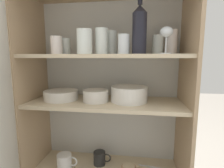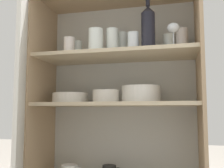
{
  "view_description": "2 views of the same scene",
  "coord_description": "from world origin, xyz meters",
  "px_view_note": "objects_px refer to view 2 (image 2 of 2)",
  "views": [
    {
      "loc": [
        0.18,
        -0.83,
        0.95
      ],
      "look_at": [
        0.04,
        0.17,
        0.8
      ],
      "focal_mm": 28.0,
      "sensor_mm": 36.0,
      "label": 1
    },
    {
      "loc": [
        0.33,
        -1.27,
        0.65
      ],
      "look_at": [
        -0.02,
        0.17,
        0.8
      ],
      "focal_mm": 42.0,
      "sensor_mm": 36.0,
      "label": 2
    }
  ],
  "objects_px": {
    "mixing_bowl_large": "(70,97)",
    "wine_bottle": "(148,28)",
    "serving_bowl_small": "(106,96)",
    "plate_stack_white": "(141,94)"
  },
  "relations": [
    {
      "from": "mixing_bowl_large",
      "to": "wine_bottle",
      "type": "bearing_deg",
      "value": -6.28
    },
    {
      "from": "mixing_bowl_large",
      "to": "serving_bowl_small",
      "type": "bearing_deg",
      "value": -4.45
    },
    {
      "from": "wine_bottle",
      "to": "plate_stack_white",
      "type": "distance_m",
      "value": 0.37
    },
    {
      "from": "plate_stack_white",
      "to": "mixing_bowl_large",
      "type": "height_order",
      "value": "plate_stack_white"
    },
    {
      "from": "plate_stack_white",
      "to": "serving_bowl_small",
      "type": "height_order",
      "value": "plate_stack_white"
    },
    {
      "from": "wine_bottle",
      "to": "plate_stack_white",
      "type": "bearing_deg",
      "value": 129.24
    },
    {
      "from": "wine_bottle",
      "to": "mixing_bowl_large",
      "type": "bearing_deg",
      "value": 173.72
    },
    {
      "from": "serving_bowl_small",
      "to": "plate_stack_white",
      "type": "bearing_deg",
      "value": 8.31
    },
    {
      "from": "wine_bottle",
      "to": "plate_stack_white",
      "type": "xyz_separation_m",
      "value": [
        -0.05,
        0.06,
        -0.36
      ]
    },
    {
      "from": "mixing_bowl_large",
      "to": "plate_stack_white",
      "type": "bearing_deg",
      "value": 1.52
    }
  ]
}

